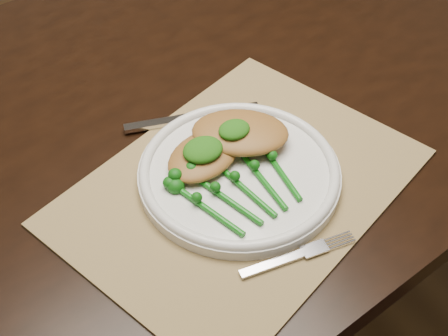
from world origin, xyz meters
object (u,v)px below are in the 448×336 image
broccolini_bundle (244,188)px  dining_table (208,231)px  dinner_plate (239,172)px  placemat (240,186)px  chicken_fillet_left (204,155)px

broccolini_bundle → dining_table: bearing=67.1°
dinner_plate → broccolini_bundle: 0.04m
placemat → dinner_plate: size_ratio=1.70×
dining_table → chicken_fillet_left: size_ratio=14.00×
chicken_fillet_left → dinner_plate: bearing=-70.6°
dining_table → placemat: placemat is taller
dining_table → placemat: size_ratio=3.47×
dinner_plate → broccolini_bundle: bearing=-114.5°
dining_table → dinner_plate: 0.44m
dining_table → placemat: 0.44m
dinner_plate → dining_table: bearing=72.5°
placemat → dinner_plate: dinner_plate is taller
dining_table → broccolini_bundle: size_ratio=9.70×
chicken_fillet_left → broccolini_bundle: (0.02, -0.08, -0.01)m
placemat → dinner_plate: (0.01, 0.01, 0.02)m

